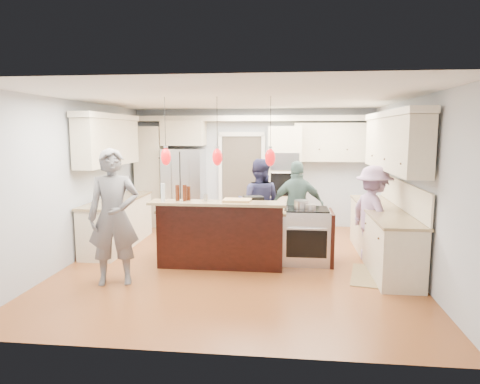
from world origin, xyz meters
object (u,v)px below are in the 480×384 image
(refrigerator, at_px, (184,188))
(kitchen_island, at_px, (224,233))
(person_far_left, at_px, (259,204))
(person_bar_end, at_px, (114,217))
(island_range, at_px, (308,236))

(refrigerator, bearing_deg, kitchen_island, -63.09)
(person_far_left, bearing_deg, kitchen_island, 66.28)
(kitchen_island, bearing_deg, refrigerator, 116.91)
(person_far_left, bearing_deg, refrigerator, -34.64)
(kitchen_island, bearing_deg, person_far_left, 58.15)
(refrigerator, bearing_deg, person_bar_end, -91.36)
(island_range, xyz_separation_m, person_far_left, (-0.87, 0.79, 0.39))
(island_range, distance_m, person_bar_end, 3.14)
(kitchen_island, bearing_deg, person_bar_end, -138.23)
(island_range, relative_size, person_bar_end, 0.47)
(person_bar_end, bearing_deg, person_far_left, 32.05)
(refrigerator, height_order, person_bar_end, person_bar_end)
(person_bar_end, height_order, person_far_left, person_bar_end)
(island_range, bearing_deg, refrigerator, 137.41)
(kitchen_island, xyz_separation_m, island_range, (1.41, 0.08, -0.03))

